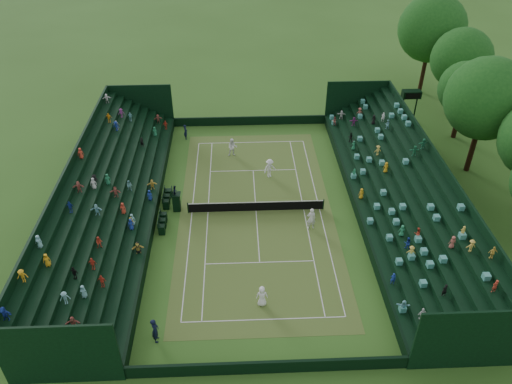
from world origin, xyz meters
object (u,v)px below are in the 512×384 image
umpire_chair (176,200)px  player_near_west (262,296)px  player_near_east (311,218)px  player_far_west (232,147)px  player_far_east (270,168)px  tennis_net (256,206)px

umpire_chair → player_near_west: 12.90m
player_near_east → player_near_west: bearing=59.1°
umpire_chair → player_near_east: (11.16, -2.93, -0.08)m
player_near_east → player_far_west: bearing=-63.9°
player_near_west → player_far_east: (1.56, 15.85, 0.12)m
tennis_net → umpire_chair: 6.82m
player_far_west → player_near_west: bearing=-86.6°
tennis_net → player_near_west: size_ratio=7.08×
player_near_west → player_near_east: player_near_east is taller
umpire_chair → player_near_east: 11.54m
player_near_west → player_near_east: bearing=-120.0°
tennis_net → umpire_chair: umpire_chair is taller
tennis_net → player_far_east: size_ratio=6.21×
player_near_west → player_far_west: 19.92m
umpire_chair → player_near_west: (6.73, -11.00, -0.25)m
tennis_net → player_near_west: 10.56m
player_near_east → tennis_net: bearing=-31.8°
player_near_west → tennis_net: bearing=-91.5°
tennis_net → player_far_east: bearing=74.1°
tennis_net → player_near_east: player_near_east is taller
tennis_net → player_far_west: bearing=101.9°
tennis_net → player_far_east: player_far_east is taller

